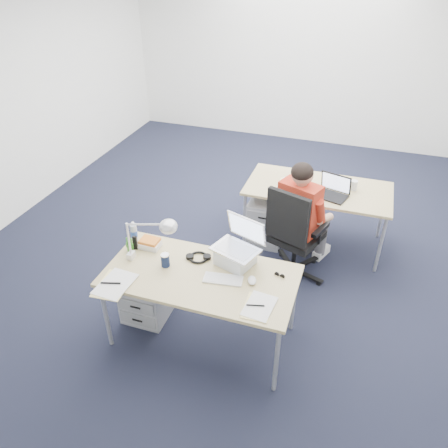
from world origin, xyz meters
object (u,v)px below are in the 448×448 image
object	(u,v)px
can_koozie	(165,260)
far_cup	(354,185)
water_bottle	(134,231)
computer_mouse	(252,280)
desk_near	(201,279)
headphones	(198,257)
sunglasses	(280,275)
seated_person	(304,216)
drawer_pedestal_far	(267,219)
desk_far	(318,191)
bear_figurine	(130,244)
wireless_keyboard	(223,279)
dark_laptop	(332,187)
cordless_phone	(135,243)
silver_laptop	(236,245)
office_chair	(293,251)
drawer_pedestal_near	(149,290)
desk_lamp	(144,238)
book_stack	(150,243)

from	to	relation	value
can_koozie	far_cup	world-z (taller)	can_koozie
water_bottle	computer_mouse	bearing A→B (deg)	-10.55
desk_near	far_cup	size ratio (longest dim) A/B	14.39
headphones	sunglasses	size ratio (longest dim) A/B	2.30
computer_mouse	sunglasses	world-z (taller)	computer_mouse
seated_person	drawer_pedestal_far	distance (m)	0.73
desk_far	can_koozie	bearing A→B (deg)	-119.69
desk_near	desk_far	xyz separation A→B (m)	(0.71, 1.83, 0.00)
drawer_pedestal_far	bear_figurine	bearing A→B (deg)	-119.13
bear_figurine	far_cup	xyz separation A→B (m)	(1.79, 1.79, -0.02)
seated_person	wireless_keyboard	bearing A→B (deg)	-87.38
sunglasses	dark_laptop	distance (m)	1.50
cordless_phone	desk_far	bearing A→B (deg)	38.48
headphones	far_cup	size ratio (longest dim) A/B	1.98
wireless_keyboard	cordless_phone	xyz separation A→B (m)	(-0.88, 0.15, 0.06)
wireless_keyboard	far_cup	world-z (taller)	far_cup
drawer_pedestal_far	silver_laptop	size ratio (longest dim) A/B	1.38
office_chair	drawer_pedestal_near	size ratio (longest dim) A/B	1.99
silver_laptop	headphones	xyz separation A→B (m)	(-0.32, -0.04, -0.18)
silver_laptop	bear_figurine	size ratio (longest dim) A/B	2.80
drawer_pedestal_far	office_chair	bearing A→B (deg)	-53.90
desk_lamp	dark_laptop	world-z (taller)	desk_lamp
water_bottle	dark_laptop	distance (m)	2.13
wireless_keyboard	bear_figurine	distance (m)	0.92
drawer_pedestal_near	cordless_phone	bearing A→B (deg)	174.15
can_koozie	cordless_phone	bearing A→B (deg)	159.59
cordless_phone	seated_person	bearing A→B (deg)	29.03
office_chair	book_stack	world-z (taller)	office_chair
wireless_keyboard	desk_lamp	size ratio (longest dim) A/B	0.65
can_koozie	desk_lamp	size ratio (longest dim) A/B	0.24
seated_person	computer_mouse	xyz separation A→B (m)	(-0.22, -1.26, 0.10)
office_chair	desk_lamp	distance (m)	1.70
office_chair	cordless_phone	distance (m)	1.68
book_stack	bear_figurine	bearing A→B (deg)	-143.75
computer_mouse	can_koozie	distance (m)	0.76
wireless_keyboard	bear_figurine	size ratio (longest dim) A/B	2.25
desk_near	dark_laptop	size ratio (longest dim) A/B	4.75
book_stack	desk_lamp	world-z (taller)	desk_lamp
computer_mouse	desk_lamp	world-z (taller)	desk_lamp
can_koozie	desk_lamp	xyz separation A→B (m)	(-0.18, 0.00, 0.19)
cordless_phone	dark_laptop	size ratio (longest dim) A/B	0.40
computer_mouse	desk_far	bearing A→B (deg)	61.17
drawer_pedestal_near	drawer_pedestal_far	distance (m)	1.74
desk_near	can_koozie	xyz separation A→B (m)	(-0.32, 0.01, 0.11)
office_chair	bear_figurine	size ratio (longest dim) A/B	7.67
drawer_pedestal_far	book_stack	world-z (taller)	book_stack
seated_person	wireless_keyboard	xyz separation A→B (m)	(-0.45, -1.31, 0.09)
desk_far	drawer_pedestal_far	world-z (taller)	desk_far
silver_laptop	wireless_keyboard	xyz separation A→B (m)	(-0.03, -0.24, -0.19)
drawer_pedestal_near	silver_laptop	xyz separation A→B (m)	(0.83, 0.10, 0.65)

